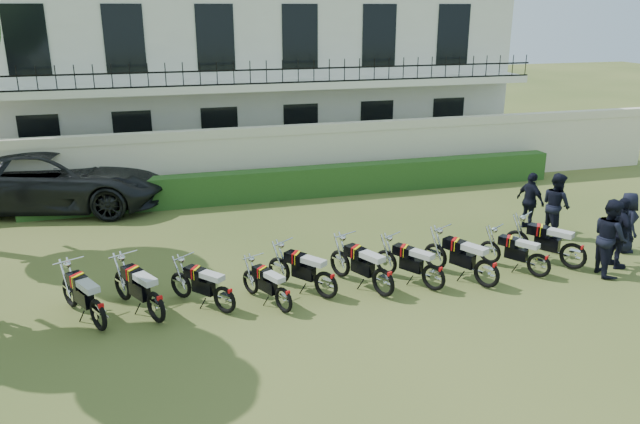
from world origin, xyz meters
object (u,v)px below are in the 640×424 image
at_px(motorcycle_4, 326,279).
at_px(officer_1, 610,237).
at_px(officer_4, 556,205).
at_px(motorcycle_3, 284,294).
at_px(officer_3, 627,222).
at_px(motorcycle_2, 224,293).
at_px(suv, 56,179).
at_px(motorcycle_6, 434,271).
at_px(officer_2, 620,233).
at_px(officer_5, 530,201).
at_px(motorcycle_8, 540,260).
at_px(motorcycle_7, 487,267).
at_px(motorcycle_5, 383,276).
at_px(motorcycle_0, 98,308).
at_px(motorcycle_1, 155,300).
at_px(motorcycle_9, 574,250).

relative_size(motorcycle_4, officer_1, 0.87).
distance_m(officer_1, officer_4, 2.64).
distance_m(motorcycle_3, officer_3, 9.41).
height_order(officer_3, officer_4, officer_4).
distance_m(motorcycle_2, suv, 9.62).
relative_size(motorcycle_6, suv, 0.24).
height_order(officer_2, officer_5, officer_2).
xyz_separation_m(motorcycle_8, officer_5, (1.75, 3.11, 0.37)).
relative_size(motorcycle_7, officer_1, 1.01).
height_order(suv, officer_3, suv).
bearing_deg(motorcycle_8, motorcycle_3, 148.27).
distance_m(officer_2, officer_4, 2.34).
bearing_deg(officer_4, officer_1, 168.67).
distance_m(officer_1, officer_3, 1.85).
relative_size(motorcycle_5, officer_3, 1.20).
relative_size(motorcycle_0, motorcycle_4, 1.16).
bearing_deg(motorcycle_7, motorcycle_1, 149.35).
bearing_deg(officer_5, suv, 54.23).
relative_size(motorcycle_0, officer_3, 1.18).
bearing_deg(motorcycle_3, officer_5, -3.25).
height_order(motorcycle_5, motorcycle_6, motorcycle_5).
bearing_deg(motorcycle_9, officer_2, -41.61).
distance_m(motorcycle_2, motorcycle_5, 3.46).
bearing_deg(officer_2, officer_3, -38.88).
bearing_deg(suv, officer_5, -100.99).
distance_m(officer_3, officer_5, 2.61).
xyz_separation_m(motorcycle_0, motorcycle_2, (2.48, 0.07, -0.04)).
distance_m(motorcycle_3, motorcycle_5, 2.28).
bearing_deg(motorcycle_2, officer_4, -26.83).
bearing_deg(motorcycle_0, motorcycle_6, -27.87).
relative_size(officer_1, officer_3, 1.17).
bearing_deg(officer_5, motorcycle_1, 93.36).
relative_size(motorcycle_3, motorcycle_5, 0.85).
bearing_deg(motorcycle_3, suv, 95.38).
height_order(motorcycle_4, officer_5, officer_5).
xyz_separation_m(motorcycle_1, motorcycle_9, (9.82, 0.07, 0.00)).
relative_size(motorcycle_5, motorcycle_6, 1.14).
xyz_separation_m(motorcycle_3, motorcycle_8, (6.18, 0.14, 0.02)).
xyz_separation_m(motorcycle_1, motorcycle_2, (1.38, 0.04, -0.05)).
distance_m(motorcycle_1, motorcycle_9, 9.82).
relative_size(motorcycle_3, officer_4, 0.89).
distance_m(motorcycle_0, motorcycle_8, 9.85).
height_order(motorcycle_4, motorcycle_9, motorcycle_9).
distance_m(motorcycle_0, officer_1, 11.56).
bearing_deg(officer_3, motorcycle_7, 119.95).
relative_size(motorcycle_4, officer_5, 0.98).
height_order(motorcycle_1, motorcycle_7, motorcycle_7).
distance_m(motorcycle_6, officer_3, 5.95).
distance_m(suv, officer_4, 15.06).
relative_size(motorcycle_3, motorcycle_7, 0.85).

